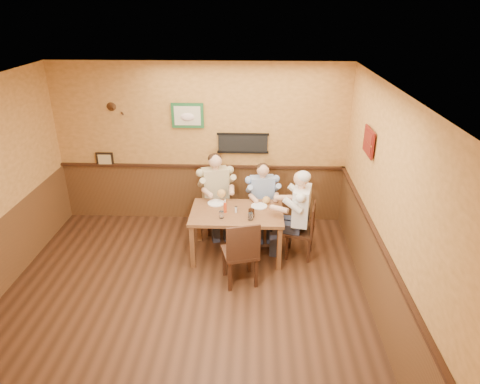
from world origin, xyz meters
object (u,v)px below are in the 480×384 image
object	(u,v)px
chair_near_side	(240,251)
water_glass_left	(221,215)
chair_right_end	(300,230)
cola_tumbler	(251,213)
chair_back_right	(262,212)
salt_shaker	(236,210)
diner_tan_shirt	(216,197)
chair_back_left	(216,207)
dining_table	(237,217)
diner_blue_polo	(262,203)
pepper_shaker	(236,209)
water_glass_mid	(251,216)
hot_sauce_bottle	(225,207)
diner_white_elder	(301,219)

from	to	relation	value
chair_near_side	water_glass_left	bearing A→B (deg)	-75.08
chair_right_end	cola_tumbler	size ratio (longest dim) A/B	7.43
chair_back_right	salt_shaker	world-z (taller)	salt_shaker
chair_right_end	water_glass_left	world-z (taller)	chair_right_end
chair_back_right	diner_tan_shirt	bearing A→B (deg)	165.86
chair_back_left	salt_shaker	bearing A→B (deg)	-82.43
water_glass_left	chair_back_right	bearing A→B (deg)	56.25
dining_table	diner_blue_polo	xyz separation A→B (m)	(0.39, 0.69, -0.08)
dining_table	pepper_shaker	world-z (taller)	pepper_shaker
chair_right_end	diner_blue_polo	xyz separation A→B (m)	(-0.58, 0.69, 0.13)
water_glass_mid	chair_right_end	bearing A→B (deg)	18.78
chair_near_side	diner_tan_shirt	xyz separation A→B (m)	(-0.47, 1.47, 0.13)
diner_tan_shirt	water_glass_mid	distance (m)	1.20
chair_back_right	diner_blue_polo	xyz separation A→B (m)	(0.00, 0.00, 0.17)
dining_table	cola_tumbler	world-z (taller)	cola_tumbler
chair_near_side	pepper_shaker	bearing A→B (deg)	-98.60
water_glass_left	hot_sauce_bottle	distance (m)	0.19
hot_sauce_bottle	salt_shaker	world-z (taller)	hot_sauce_bottle
chair_back_right	water_glass_mid	bearing A→B (deg)	-109.74
water_glass_left	cola_tumbler	bearing A→B (deg)	7.69
pepper_shaker	diner_blue_polo	bearing A→B (deg)	60.54
cola_tumbler	pepper_shaker	size ratio (longest dim) A/B	1.34
chair_right_end	cola_tumbler	bearing A→B (deg)	-66.35
chair_back_right	chair_right_end	xyz separation A→B (m)	(0.58, -0.69, 0.04)
cola_tumbler	pepper_shaker	world-z (taller)	cola_tumbler
chair_back_right	chair_near_side	size ratio (longest dim) A/B	0.80
chair_back_right	cola_tumbler	xyz separation A→B (m)	(-0.17, -0.85, 0.41)
salt_shaker	hot_sauce_bottle	bearing A→B (deg)	-178.37
chair_back_left	chair_right_end	bearing A→B (deg)	-47.39
chair_right_end	cola_tumbler	distance (m)	0.85
chair_right_end	chair_back_right	bearing A→B (deg)	-127.98
hot_sauce_bottle	dining_table	bearing A→B (deg)	10.25
water_glass_mid	pepper_shaker	xyz separation A→B (m)	(-0.22, 0.24, -0.01)
hot_sauce_bottle	salt_shaker	size ratio (longest dim) A/B	2.24
chair_back_left	cola_tumbler	xyz separation A→B (m)	(0.62, -0.91, 0.37)
chair_right_end	diner_blue_polo	world-z (taller)	diner_blue_polo
chair_back_left	chair_right_end	size ratio (longest dim) A/B	0.99
dining_table	salt_shaker	bearing A→B (deg)	-114.10
salt_shaker	cola_tumbler	bearing A→B (deg)	-28.43
hot_sauce_bottle	chair_back_right	bearing A→B (deg)	52.12
diner_blue_polo	pepper_shaker	size ratio (longest dim) A/B	12.80
dining_table	chair_right_end	bearing A→B (deg)	0.09
dining_table	water_glass_left	world-z (taller)	water_glass_left
cola_tumbler	chair_back_right	bearing A→B (deg)	78.91
dining_table	hot_sauce_bottle	world-z (taller)	hot_sauce_bottle
diner_white_elder	cola_tumbler	bearing A→B (deg)	-66.35
chair_back_left	chair_back_right	xyz separation A→B (m)	(0.78, -0.07, -0.04)
salt_shaker	water_glass_left	bearing A→B (deg)	-137.82
chair_back_left	hot_sauce_bottle	xyz separation A→B (m)	(0.22, -0.79, 0.40)
diner_tan_shirt	hot_sauce_bottle	distance (m)	0.85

